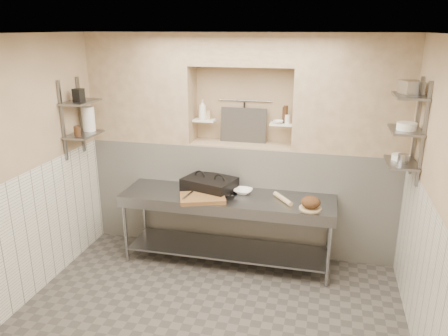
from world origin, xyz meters
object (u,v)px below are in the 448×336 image
(panini_press, at_px, (210,184))
(rolling_pin, at_px, (283,199))
(cutting_board, at_px, (202,198))
(mixing_bowl, at_px, (243,191))
(bottle_soap, at_px, (203,110))
(jug_left, at_px, (89,119))
(bowl_alcove, at_px, (278,122))
(bread_loaf, at_px, (311,202))
(prep_table, at_px, (227,216))

(panini_press, distance_m, rolling_pin, 0.94)
(cutting_board, bearing_deg, mixing_bowl, 36.61)
(bottle_soap, relative_size, jug_left, 0.85)
(bottle_soap, bearing_deg, bowl_alcove, -1.26)
(rolling_pin, xyz_separation_m, bowl_alcove, (-0.15, 0.53, 0.80))
(cutting_board, distance_m, jug_left, 1.75)
(bread_loaf, distance_m, bottle_soap, 1.84)
(cutting_board, bearing_deg, jug_left, 172.57)
(cutting_board, relative_size, bread_loaf, 2.40)
(cutting_board, bearing_deg, panini_press, 89.48)
(panini_press, xyz_separation_m, bowl_alcove, (0.78, 0.40, 0.75))
(rolling_pin, height_order, bowl_alcove, bowl_alcove)
(rolling_pin, height_order, bread_loaf, bread_loaf)
(panini_press, relative_size, mixing_bowl, 3.22)
(rolling_pin, relative_size, bottle_soap, 1.43)
(bread_loaf, relative_size, bowl_alcove, 1.72)
(panini_press, height_order, jug_left, jug_left)
(prep_table, distance_m, jug_left, 2.10)
(bread_loaf, relative_size, bottle_soap, 0.85)
(prep_table, distance_m, rolling_pin, 0.73)
(bottle_soap, distance_m, jug_left, 1.43)
(panini_press, bearing_deg, bottle_soap, 132.63)
(bread_loaf, bearing_deg, prep_table, 170.98)
(prep_table, distance_m, bread_loaf, 1.07)
(rolling_pin, distance_m, bowl_alcove, 0.97)
(rolling_pin, distance_m, bread_loaf, 0.37)
(jug_left, bearing_deg, cutting_board, -7.43)
(cutting_board, distance_m, rolling_pin, 0.95)
(bowl_alcove, bearing_deg, jug_left, -167.32)
(panini_press, bearing_deg, bread_loaf, 4.38)
(mixing_bowl, relative_size, rolling_pin, 0.60)
(bowl_alcove, bearing_deg, panini_press, -152.76)
(cutting_board, height_order, mixing_bowl, mixing_bowl)
(mixing_bowl, distance_m, bottle_soap, 1.18)
(panini_press, bearing_deg, jug_left, -158.18)
(cutting_board, bearing_deg, bread_loaf, 1.03)
(prep_table, relative_size, bread_loaf, 11.82)
(prep_table, xyz_separation_m, bottle_soap, (-0.45, 0.56, 1.20))
(mixing_bowl, height_order, jug_left, jug_left)
(prep_table, xyz_separation_m, bowl_alcove, (0.53, 0.53, 1.09))
(mixing_bowl, relative_size, bottle_soap, 0.86)
(mixing_bowl, xyz_separation_m, rolling_pin, (0.50, -0.13, 0.00))
(mixing_bowl, bearing_deg, jug_left, -176.42)
(cutting_board, relative_size, jug_left, 1.74)
(rolling_pin, height_order, bottle_soap, bottle_soap)
(cutting_board, height_order, jug_left, jug_left)
(prep_table, distance_m, bottle_soap, 1.40)
(panini_press, xyz_separation_m, cutting_board, (-0.00, -0.31, -0.06))
(cutting_board, bearing_deg, bowl_alcove, 42.46)
(cutting_board, relative_size, rolling_pin, 1.43)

